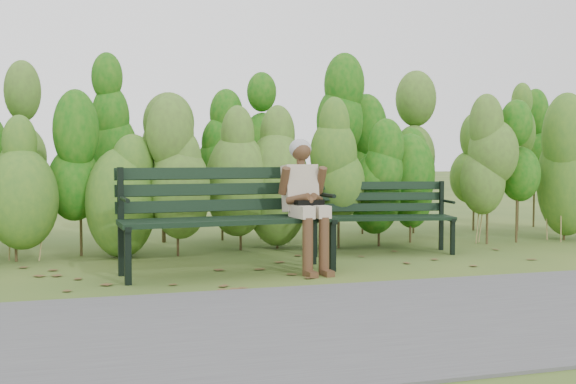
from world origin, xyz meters
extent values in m
plane|color=#355220|center=(0.00, 0.00, 0.00)|extent=(80.00, 80.00, 0.00)
cube|color=#474749|center=(0.00, -2.20, 0.01)|extent=(60.00, 2.50, 0.01)
cylinder|color=#47381E|center=(-2.75, 1.30, 0.40)|extent=(0.03, 0.03, 0.80)
ellipsoid|color=#376822|center=(-2.75, 1.30, 1.04)|extent=(0.64, 0.64, 1.44)
cylinder|color=#47381E|center=(-2.14, 1.30, 0.40)|extent=(0.03, 0.03, 0.80)
ellipsoid|color=#376822|center=(-2.14, 1.30, 1.04)|extent=(0.64, 0.64, 1.44)
cylinder|color=#47381E|center=(-1.53, 1.30, 0.40)|extent=(0.03, 0.03, 0.80)
ellipsoid|color=#376822|center=(-1.53, 1.30, 1.04)|extent=(0.64, 0.64, 1.44)
cylinder|color=#47381E|center=(-0.92, 1.30, 0.40)|extent=(0.03, 0.03, 0.80)
ellipsoid|color=#376822|center=(-0.92, 1.30, 1.04)|extent=(0.64, 0.64, 1.44)
cylinder|color=#47381E|center=(-0.31, 1.30, 0.40)|extent=(0.03, 0.03, 0.80)
ellipsoid|color=#376822|center=(-0.31, 1.30, 1.04)|extent=(0.64, 0.64, 1.44)
cylinder|color=#47381E|center=(0.31, 1.30, 0.40)|extent=(0.03, 0.03, 0.80)
ellipsoid|color=#376822|center=(0.31, 1.30, 1.04)|extent=(0.64, 0.64, 1.44)
cylinder|color=#47381E|center=(0.92, 1.30, 0.40)|extent=(0.03, 0.03, 0.80)
ellipsoid|color=#376822|center=(0.92, 1.30, 1.04)|extent=(0.64, 0.64, 1.44)
cylinder|color=#47381E|center=(1.53, 1.30, 0.40)|extent=(0.03, 0.03, 0.80)
ellipsoid|color=#376822|center=(1.53, 1.30, 1.04)|extent=(0.64, 0.64, 1.44)
cylinder|color=#47381E|center=(2.14, 1.30, 0.40)|extent=(0.03, 0.03, 0.80)
ellipsoid|color=#376822|center=(2.14, 1.30, 1.04)|extent=(0.64, 0.64, 1.44)
cylinder|color=#47381E|center=(2.75, 1.30, 0.40)|extent=(0.03, 0.03, 0.80)
ellipsoid|color=#376822|center=(2.75, 1.30, 1.04)|extent=(0.64, 0.64, 1.44)
cylinder|color=#47381E|center=(3.36, 1.30, 0.40)|extent=(0.03, 0.03, 0.80)
ellipsoid|color=#376822|center=(3.36, 1.30, 1.04)|extent=(0.64, 0.64, 1.44)
cylinder|color=#47381E|center=(3.98, 1.30, 0.40)|extent=(0.03, 0.03, 0.80)
ellipsoid|color=#376822|center=(3.98, 1.30, 1.04)|extent=(0.64, 0.64, 1.44)
cylinder|color=#47381E|center=(-2.69, 2.30, 0.55)|extent=(0.04, 0.04, 1.10)
ellipsoid|color=#0D5A0F|center=(-2.69, 2.30, 1.43)|extent=(0.70, 0.70, 1.98)
cylinder|color=#47381E|center=(-1.92, 2.30, 0.55)|extent=(0.04, 0.04, 1.10)
ellipsoid|color=#0D5A0F|center=(-1.92, 2.30, 1.43)|extent=(0.70, 0.70, 1.98)
cylinder|color=#47381E|center=(-1.15, 2.30, 0.55)|extent=(0.04, 0.04, 1.10)
ellipsoid|color=#0D5A0F|center=(-1.15, 2.30, 1.43)|extent=(0.70, 0.70, 1.98)
cylinder|color=#47381E|center=(-0.38, 2.30, 0.55)|extent=(0.04, 0.04, 1.10)
ellipsoid|color=#0D5A0F|center=(-0.38, 2.30, 1.43)|extent=(0.70, 0.70, 1.98)
cylinder|color=#47381E|center=(0.38, 2.30, 0.55)|extent=(0.04, 0.04, 1.10)
ellipsoid|color=#0D5A0F|center=(0.38, 2.30, 1.43)|extent=(0.70, 0.70, 1.98)
cylinder|color=#47381E|center=(1.15, 2.30, 0.55)|extent=(0.04, 0.04, 1.10)
ellipsoid|color=#0D5A0F|center=(1.15, 2.30, 1.43)|extent=(0.70, 0.70, 1.98)
cylinder|color=#47381E|center=(1.92, 2.30, 0.55)|extent=(0.04, 0.04, 1.10)
ellipsoid|color=#0D5A0F|center=(1.92, 2.30, 1.43)|extent=(0.70, 0.70, 1.98)
cylinder|color=#47381E|center=(2.69, 2.30, 0.55)|extent=(0.04, 0.04, 1.10)
ellipsoid|color=#0D5A0F|center=(2.69, 2.30, 1.43)|extent=(0.70, 0.70, 1.98)
cylinder|color=#47381E|center=(3.46, 2.30, 0.55)|extent=(0.04, 0.04, 1.10)
ellipsoid|color=#0D5A0F|center=(3.46, 2.30, 1.43)|extent=(0.70, 0.70, 1.98)
cylinder|color=#47381E|center=(4.22, 2.30, 0.55)|extent=(0.04, 0.04, 1.10)
ellipsoid|color=#0D5A0F|center=(4.22, 2.30, 1.43)|extent=(0.70, 0.70, 1.98)
cylinder|color=#47381E|center=(4.99, 2.30, 0.55)|extent=(0.04, 0.04, 1.10)
ellipsoid|color=#0D5A0F|center=(4.99, 2.30, 1.43)|extent=(0.70, 0.70, 1.98)
cube|color=brown|center=(-1.22, -1.14, 0.00)|extent=(0.10, 0.09, 0.01)
cube|color=brown|center=(-0.27, -1.11, 0.00)|extent=(0.09, 0.07, 0.01)
cube|color=brown|center=(2.65, 0.74, 0.00)|extent=(0.11, 0.11, 0.01)
cube|color=brown|center=(-0.80, 0.26, 0.00)|extent=(0.11, 0.11, 0.01)
cube|color=brown|center=(-0.96, 0.13, 0.00)|extent=(0.11, 0.11, 0.01)
cube|color=brown|center=(2.88, 0.28, 0.00)|extent=(0.09, 0.10, 0.01)
cube|color=brown|center=(-2.35, 0.54, 0.00)|extent=(0.11, 0.10, 0.01)
cube|color=brown|center=(-0.09, 0.19, 0.00)|extent=(0.11, 0.11, 0.01)
cube|color=brown|center=(1.32, 0.99, 0.00)|extent=(0.08, 0.10, 0.01)
cube|color=brown|center=(2.73, -0.50, 0.00)|extent=(0.11, 0.11, 0.01)
cube|color=brown|center=(-1.68, -0.04, 0.00)|extent=(0.11, 0.11, 0.01)
cube|color=brown|center=(-1.23, -0.50, 0.00)|extent=(0.11, 0.10, 0.01)
cube|color=brown|center=(-0.78, 0.65, 0.00)|extent=(0.10, 0.08, 0.01)
cube|color=brown|center=(-1.06, 0.77, 0.00)|extent=(0.11, 0.10, 0.01)
cube|color=brown|center=(-2.65, 0.73, 0.00)|extent=(0.10, 0.11, 0.01)
cube|color=brown|center=(-1.13, -1.12, 0.00)|extent=(0.11, 0.11, 0.01)
cube|color=brown|center=(-2.57, 0.42, 0.00)|extent=(0.11, 0.11, 0.01)
cube|color=brown|center=(2.27, -0.98, 0.00)|extent=(0.09, 0.11, 0.01)
cube|color=brown|center=(2.68, 0.69, 0.00)|extent=(0.10, 0.08, 0.01)
cube|color=brown|center=(-1.24, -0.68, 0.00)|extent=(0.11, 0.09, 0.01)
cube|color=brown|center=(0.79, 0.87, 0.00)|extent=(0.08, 0.09, 0.01)
cube|color=brown|center=(-1.78, 0.64, 0.00)|extent=(0.10, 0.11, 0.01)
cube|color=brown|center=(0.77, 0.29, 0.00)|extent=(0.11, 0.10, 0.01)
cube|color=brown|center=(1.31, 0.96, 0.00)|extent=(0.11, 0.11, 0.01)
cube|color=brown|center=(-0.43, -0.98, 0.00)|extent=(0.11, 0.11, 0.01)
cube|color=brown|center=(-1.94, -0.31, 0.00)|extent=(0.11, 0.11, 0.01)
cube|color=brown|center=(-2.34, 0.71, 0.00)|extent=(0.11, 0.11, 0.01)
cube|color=brown|center=(-1.55, -1.05, 0.00)|extent=(0.09, 0.10, 0.01)
cube|color=brown|center=(-0.26, -0.49, 0.00)|extent=(0.10, 0.09, 0.01)
cube|color=brown|center=(2.26, -1.11, 0.00)|extent=(0.10, 0.09, 0.01)
cube|color=black|center=(-0.70, -0.31, 0.51)|extent=(2.04, 0.28, 0.05)
cube|color=black|center=(-0.71, -0.17, 0.51)|extent=(2.04, 0.28, 0.05)
cube|color=black|center=(-0.72, -0.03, 0.51)|extent=(2.04, 0.28, 0.05)
cube|color=black|center=(-0.73, 0.11, 0.51)|extent=(2.04, 0.28, 0.05)
cube|color=black|center=(-0.74, 0.22, 0.64)|extent=(2.04, 0.22, 0.12)
cube|color=black|center=(-0.74, 0.23, 0.79)|extent=(2.04, 0.22, 0.12)
cube|color=black|center=(-0.74, 0.25, 0.95)|extent=(2.04, 0.22, 0.12)
cube|color=black|center=(-1.67, -0.40, 0.26)|extent=(0.06, 0.06, 0.51)
cube|color=black|center=(-1.71, 0.09, 0.51)|extent=(0.06, 0.06, 1.02)
cube|color=black|center=(-1.69, -0.17, 0.49)|extent=(0.10, 0.57, 0.05)
cylinder|color=black|center=(-1.68, -0.23, 0.74)|extent=(0.07, 0.43, 0.04)
cube|color=black|center=(0.27, -0.25, 0.26)|extent=(0.06, 0.06, 0.51)
cube|color=black|center=(0.24, 0.23, 0.51)|extent=(0.06, 0.06, 1.02)
cube|color=black|center=(0.26, -0.03, 0.49)|extent=(0.10, 0.57, 0.05)
cylinder|color=black|center=(0.26, -0.08, 0.74)|extent=(0.07, 0.43, 0.04)
cube|color=black|center=(1.20, 0.58, 0.41)|extent=(1.65, 0.40, 0.04)
cube|color=black|center=(1.22, 0.69, 0.41)|extent=(1.65, 0.40, 0.04)
cube|color=black|center=(1.24, 0.81, 0.41)|extent=(1.65, 0.40, 0.04)
cube|color=black|center=(1.26, 0.92, 0.41)|extent=(1.65, 0.40, 0.04)
cube|color=black|center=(1.28, 1.00, 0.52)|extent=(1.64, 0.35, 0.10)
cube|color=black|center=(1.28, 1.02, 0.64)|extent=(1.64, 0.35, 0.10)
cube|color=black|center=(1.28, 1.03, 0.77)|extent=(1.64, 0.35, 0.10)
cube|color=black|center=(0.42, 0.71, 0.21)|extent=(0.05, 0.05, 0.41)
cube|color=black|center=(0.49, 1.10, 0.41)|extent=(0.05, 0.05, 0.83)
cube|color=black|center=(0.45, 0.89, 0.40)|extent=(0.13, 0.46, 0.04)
cylinder|color=black|center=(0.45, 0.85, 0.60)|extent=(0.09, 0.35, 0.03)
cube|color=black|center=(1.98, 0.43, 0.21)|extent=(0.05, 0.05, 0.41)
cube|color=black|center=(2.05, 0.82, 0.41)|extent=(0.05, 0.05, 0.83)
cube|color=black|center=(2.01, 0.61, 0.40)|extent=(0.13, 0.46, 0.04)
cylinder|color=black|center=(2.00, 0.56, 0.60)|extent=(0.09, 0.35, 0.03)
cube|color=#BCAE94|center=(-0.04, -0.24, 0.59)|extent=(0.16, 0.40, 0.12)
cube|color=#BCAE94|center=(0.13, -0.23, 0.59)|extent=(0.16, 0.40, 0.12)
cylinder|color=#4C311C|center=(-0.03, -0.40, 0.27)|extent=(0.11, 0.11, 0.55)
cylinder|color=#4C311C|center=(0.14, -0.39, 0.27)|extent=(0.11, 0.11, 0.55)
cube|color=#4C311C|center=(-0.02, -0.47, 0.03)|extent=(0.10, 0.19, 0.06)
cube|color=#4C311C|center=(0.14, -0.46, 0.03)|extent=(0.10, 0.19, 0.06)
cube|color=#BCAE94|center=(0.03, 0.01, 0.80)|extent=(0.35, 0.26, 0.48)
cylinder|color=#4C311C|center=(0.03, -0.01, 1.05)|extent=(0.08, 0.08, 0.09)
sphere|color=#4C311C|center=(0.03, -0.02, 1.17)|extent=(0.19, 0.19, 0.19)
ellipsoid|color=gray|center=(0.03, 0.01, 1.20)|extent=(0.22, 0.21, 0.20)
cylinder|color=#4C311C|center=(-0.16, -0.08, 0.88)|extent=(0.10, 0.20, 0.29)
cylinder|color=#4C311C|center=(0.22, -0.05, 0.88)|extent=(0.10, 0.20, 0.29)
cylinder|color=#4C311C|center=(-0.06, -0.19, 0.71)|extent=(0.22, 0.23, 0.12)
cylinder|color=#4C311C|center=(0.14, -0.18, 0.71)|extent=(0.20, 0.25, 0.12)
sphere|color=#4C311C|center=(0.04, -0.24, 0.69)|extent=(0.10, 0.10, 0.10)
cube|color=black|center=(0.04, -0.23, 0.63)|extent=(0.28, 0.13, 0.15)
camera|label=1|loc=(-1.96, -6.37, 1.12)|focal=42.00mm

